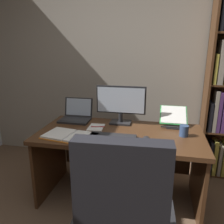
{
  "coord_description": "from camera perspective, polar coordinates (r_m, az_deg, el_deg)",
  "views": [
    {
      "loc": [
        0.16,
        -0.97,
        1.53
      ],
      "look_at": [
        -0.26,
        1.02,
        0.93
      ],
      "focal_mm": 36.89,
      "sensor_mm": 36.0,
      "label": 1
    }
  ],
  "objects": [
    {
      "name": "open_binder",
      "position": [
        2.14,
        -10.32,
        -5.82
      ],
      "size": [
        0.52,
        0.35,
        0.02
      ],
      "rotation": [
        0.0,
        0.0,
        -0.17
      ],
      "color": "orange",
      "rests_on": "desk"
    },
    {
      "name": "notepad",
      "position": [
        2.33,
        -3.97,
        -3.82
      ],
      "size": [
        0.16,
        0.22,
        0.01
      ],
      "primitive_type": "cube",
      "rotation": [
        0.0,
        0.0,
        0.05
      ],
      "color": "white",
      "rests_on": "desk"
    },
    {
      "name": "pen",
      "position": [
        2.33,
        -3.5,
        -3.65
      ],
      "size": [
        0.14,
        0.03,
        0.01
      ],
      "primitive_type": "cylinder",
      "rotation": [
        0.0,
        1.57,
        0.18
      ],
      "color": "maroon",
      "rests_on": "notepad"
    },
    {
      "name": "laptop",
      "position": [
        2.58,
        -8.91,
        -0.92
      ],
      "size": [
        0.32,
        0.28,
        0.23
      ],
      "color": "#232326",
      "rests_on": "desk"
    },
    {
      "name": "wall_back",
      "position": [
        2.99,
        9.14,
        14.43
      ],
      "size": [
        5.09,
        0.12,
        2.87
      ],
      "primitive_type": "cube",
      "color": "#A89E8E",
      "rests_on": "ground"
    },
    {
      "name": "computer_mouse",
      "position": [
        2.03,
        8.47,
        -6.62
      ],
      "size": [
        0.06,
        0.1,
        0.04
      ],
      "primitive_type": "ellipsoid",
      "color": "#232326",
      "rests_on": "desk"
    },
    {
      "name": "monitor",
      "position": [
        2.41,
        2.2,
        1.87
      ],
      "size": [
        0.52,
        0.16,
        0.4
      ],
      "color": "#232326",
      "rests_on": "desk"
    },
    {
      "name": "reading_stand_with_book",
      "position": [
        2.48,
        14.98,
        -1.17
      ],
      "size": [
        0.28,
        0.28,
        0.17
      ],
      "color": "#232326",
      "rests_on": "desk"
    },
    {
      "name": "desk",
      "position": [
        2.36,
        2.25,
        -8.77
      ],
      "size": [
        1.57,
        0.78,
        0.72
      ],
      "color": "#4C2D19",
      "rests_on": "ground"
    },
    {
      "name": "keyboard",
      "position": [
        2.07,
        0.12,
        -6.23
      ],
      "size": [
        0.42,
        0.15,
        0.02
      ],
      "primitive_type": "cube",
      "color": "#232326",
      "rests_on": "desk"
    },
    {
      "name": "coffee_mug",
      "position": [
        2.21,
        17.4,
        -4.49
      ],
      "size": [
        0.08,
        0.08,
        0.1
      ],
      "primitive_type": "cylinder",
      "color": "#334C7A",
      "rests_on": "desk"
    }
  ]
}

